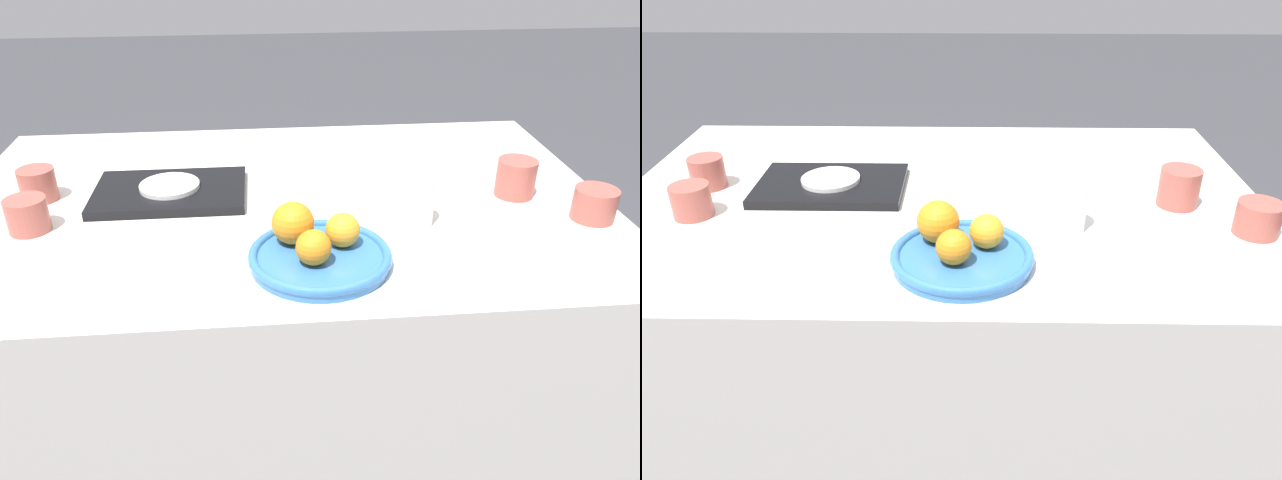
{
  "view_description": "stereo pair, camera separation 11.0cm",
  "coord_description": "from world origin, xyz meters",
  "views": [
    {
      "loc": [
        -0.03,
        -1.25,
        1.36
      ],
      "look_at": [
        0.06,
        -0.29,
        0.83
      ],
      "focal_mm": 35.0,
      "sensor_mm": 36.0,
      "label": 1
    },
    {
      "loc": [
        0.08,
        -1.25,
        1.36
      ],
      "look_at": [
        0.06,
        -0.29,
        0.83
      ],
      "focal_mm": 35.0,
      "sensor_mm": 36.0,
      "label": 2
    }
  ],
  "objects": [
    {
      "name": "table",
      "position": [
        0.0,
        0.0,
        0.39
      ],
      "size": [
        1.41,
        0.93,
        0.78
      ],
      "color": "silver",
      "rests_on": "ground_plane"
    },
    {
      "name": "water_glass",
      "position": [
        0.26,
        -0.15,
        0.83
      ],
      "size": [
        0.07,
        0.07,
        0.1
      ],
      "color": "silver",
      "rests_on": "table"
    },
    {
      "name": "orange_2",
      "position": [
        0.01,
        -0.24,
        0.83
      ],
      "size": [
        0.08,
        0.08,
        0.08
      ],
      "color": "orange",
      "rests_on": "fruit_platter"
    },
    {
      "name": "napkin",
      "position": [
        0.05,
        0.33,
        0.78
      ],
      "size": [
        0.12,
        0.14,
        0.01
      ],
      "color": "silver",
      "rests_on": "table"
    },
    {
      "name": "cup_1",
      "position": [
        0.63,
        -0.17,
        0.81
      ],
      "size": [
        0.09,
        0.09,
        0.07
      ],
      "color": "#9E4C42",
      "rests_on": "table"
    },
    {
      "name": "serving_tray",
      "position": [
        -0.24,
        0.03,
        0.79
      ],
      "size": [
        0.33,
        0.22,
        0.02
      ],
      "color": "black",
      "rests_on": "table"
    },
    {
      "name": "orange_0",
      "position": [
        0.04,
        -0.32,
        0.83
      ],
      "size": [
        0.06,
        0.06,
        0.06
      ],
      "color": "orange",
      "rests_on": "fruit_platter"
    },
    {
      "name": "ground_plane",
      "position": [
        0.0,
        0.0,
        0.0
      ],
      "size": [
        12.0,
        12.0,
        0.0
      ],
      "primitive_type": "plane",
      "color": "#38383D"
    },
    {
      "name": "fruit_platter",
      "position": [
        0.06,
        -0.29,
        0.79
      ],
      "size": [
        0.26,
        0.26,
        0.03
      ],
      "color": "#336BAD",
      "rests_on": "table"
    },
    {
      "name": "cup_2",
      "position": [
        -0.52,
        0.04,
        0.81
      ],
      "size": [
        0.08,
        0.08,
        0.07
      ],
      "color": "#9E4C42",
      "rests_on": "table"
    },
    {
      "name": "cup_0",
      "position": [
        -0.5,
        -0.11,
        0.81
      ],
      "size": [
        0.08,
        0.08,
        0.07
      ],
      "color": "#9E4C42",
      "rests_on": "table"
    },
    {
      "name": "side_plate",
      "position": [
        -0.24,
        0.03,
        0.8
      ],
      "size": [
        0.13,
        0.13,
        0.01
      ],
      "color": "silver",
      "rests_on": "serving_tray"
    },
    {
      "name": "orange_1",
      "position": [
        0.1,
        -0.26,
        0.83
      ],
      "size": [
        0.06,
        0.06,
        0.06
      ],
      "color": "orange",
      "rests_on": "fruit_platter"
    },
    {
      "name": "cup_3",
      "position": [
        0.51,
        -0.04,
        0.82
      ],
      "size": [
        0.09,
        0.09,
        0.08
      ],
      "color": "#9E4C42",
      "rests_on": "table"
    }
  ]
}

